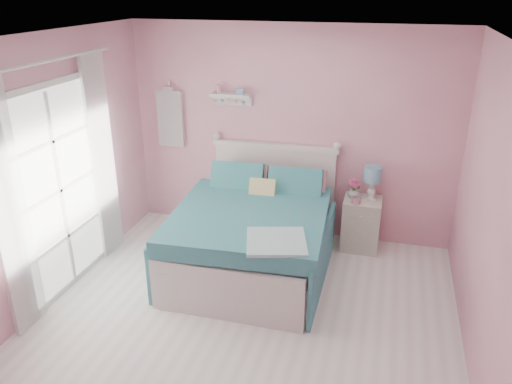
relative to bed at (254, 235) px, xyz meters
The scene contains 13 objects.
floor 1.30m from the bed, 81.89° to the right, with size 4.50×4.50×0.00m, color silver.
room_shell 1.71m from the bed, 81.89° to the right, with size 4.50×4.50×4.50m.
bed is the anchor object (origin of this frame).
nightstand 1.37m from the bed, 34.89° to the left, with size 0.44×0.44×0.64m.
table_lamp 1.55m from the bed, 34.63° to the left, with size 0.20×0.20×0.41m.
vase 1.33m from the bed, 38.97° to the left, with size 0.14×0.14×0.15m, color silver.
teacup 1.27m from the bed, 32.40° to the left, with size 0.09×0.09×0.07m, color pink.
roses 1.35m from the bed, 38.89° to the left, with size 0.14×0.11×0.12m.
wall_shelf 1.73m from the bed, 119.89° to the left, with size 0.50×0.15×0.25m.
hanging_dress 1.95m from the bed, 145.33° to the left, with size 0.34×0.03×0.72m, color white.
french_door 2.09m from the bed, 155.21° to the right, with size 0.04×1.32×2.16m.
curtain_near 2.47m from the bed, 137.97° to the right, with size 0.04×0.40×2.32m, color white.
curtain_far 1.91m from the bed, behind, with size 0.04×0.40×2.32m, color white.
Camera 1 is at (1.16, -3.52, 3.00)m, focal length 35.00 mm.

